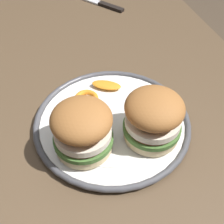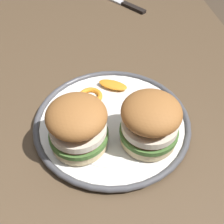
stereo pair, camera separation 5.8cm
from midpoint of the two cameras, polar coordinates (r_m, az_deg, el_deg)
name	(u,v)px [view 1 (the left image)]	position (r m, az deg, el deg)	size (l,w,h in m)	color
dining_table	(96,133)	(0.73, -5.39, -4.03)	(1.32, 0.82, 0.70)	brown
dinner_plate	(112,122)	(0.61, -2.74, -2.12)	(0.32, 0.32, 0.02)	white
sandwich_half_left	(153,117)	(0.54, 4.83, -1.09)	(0.12, 0.12, 0.10)	beige
sandwich_half_right	(82,128)	(0.53, -8.84, -3.28)	(0.12, 0.12, 0.10)	beige
orange_peel_curled	(87,99)	(0.64, -7.45, 2.24)	(0.07, 0.07, 0.01)	orange
orange_peel_strip_long	(106,85)	(0.67, -3.56, 5.02)	(0.06, 0.07, 0.01)	orange
table_knife	(99,3)	(1.04, -4.25, 19.88)	(0.19, 0.15, 0.01)	silver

